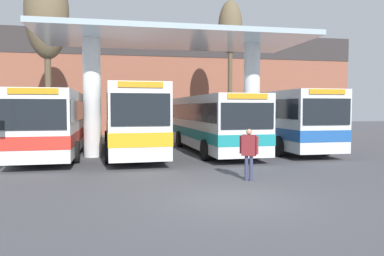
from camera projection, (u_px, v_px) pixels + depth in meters
The scene contains 10 objects.
ground_plane at pixel (231, 199), 9.87m from camera, with size 100.00×100.00×0.00m, color #4C4C51.
townhouse_backdrop at pixel (149, 75), 33.99m from camera, with size 40.00×0.58×9.30m.
station_canopy at pixel (175, 57), 18.94m from camera, with size 13.22×5.94×6.03m.
transit_bus_left_bay at pixel (57, 120), 19.59m from camera, with size 2.90×12.29×3.16m.
transit_bus_center_bay at pixel (131, 117), 19.66m from camera, with size 2.93×11.55×3.42m.
transit_bus_right_bay at pixel (212, 121), 20.44m from camera, with size 2.96×10.67×3.02m.
transit_bus_far_right_bay at pixel (275, 118), 21.93m from camera, with size 2.83×11.04×3.26m.
pedestrian_waiting at pixel (249, 149), 12.29m from camera, with size 0.58×0.45×1.71m.
poplar_tree_behind_left at pixel (230, 31), 27.98m from camera, with size 1.80×1.80×10.43m.
poplar_tree_behind_right at pixel (47, 14), 23.63m from camera, with size 2.71×2.71×11.45m.
Camera 1 is at (-2.96, -9.35, 2.41)m, focal length 35.00 mm.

